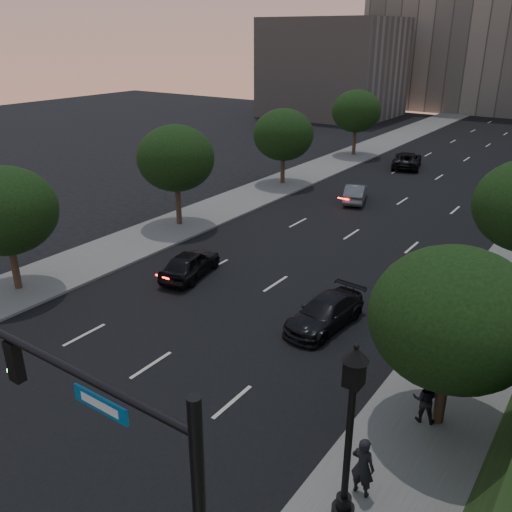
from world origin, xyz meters
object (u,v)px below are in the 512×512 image
Objects in this scene: pedestrian_a at (363,467)px; sedan_near_right at (325,313)px; sedan_far_left at (407,160)px; sedan_mid_left at (356,193)px; sedan_near_left at (190,264)px; pedestrian_c at (481,321)px; pedestrian_b at (425,399)px; street_lamp at (348,448)px.

sedan_near_right is at bearing -53.27° from pedestrian_a.
pedestrian_a is (13.30, -39.36, 0.35)m from sedan_far_left.
pedestrian_a reaches higher than sedan_mid_left.
sedan_near_left is 14.48m from pedestrian_c.
pedestrian_b reaches higher than sedan_mid_left.
sedan_mid_left is 2.49× the size of pedestrian_b.
pedestrian_c is (0.23, 6.22, 0.09)m from pedestrian_b.
pedestrian_a is at bearing 96.92° from sedan_mid_left.
pedestrian_c is (13.08, -15.90, 0.39)m from sedan_mid_left.
sedan_far_left reaches higher than sedan_mid_left.
pedestrian_b is (13.68, -35.34, 0.25)m from sedan_far_left.
pedestrian_c is at bearing -108.58° from pedestrian_b.
sedan_far_left is at bearing -102.61° from sedan_near_left.
sedan_mid_left is 28.96m from pedestrian_a.
pedestrian_c is at bearing 175.02° from sedan_near_left.
sedan_near_left and sedan_far_left have the same top height.
street_lamp is 30.12m from sedan_mid_left.
pedestrian_a reaches higher than sedan_near_left.
sedan_near_left is 14.85m from pedestrian_b.
sedan_near_left is 2.32× the size of pedestrian_c.
sedan_near_left is at bearing 16.73° from pedestrian_c.
sedan_mid_left is at bearing -76.31° from pedestrian_b.
street_lamp is 2.99× the size of pedestrian_a.
sedan_near_right is 2.47× the size of pedestrian_c.
sedan_far_left is 32.28m from pedestrian_c.
street_lamp is 3.02× the size of pedestrian_c.
street_lamp is 3.36× the size of pedestrian_b.
pedestrian_a is 1.01× the size of pedestrian_c.
sedan_far_left is at bearing -104.95° from sedan_mid_left.
sedan_mid_left is at bearing -40.61° from pedestrian_c.
pedestrian_b is (0.36, 5.21, -1.65)m from street_lamp.
street_lamp is at bearing 93.71° from pedestrian_a.
sedan_far_left is 32.43m from sedan_near_right.
sedan_far_left is (-13.32, 40.56, -1.90)m from street_lamp.
sedan_near_right is 6.96m from pedestrian_b.
pedestrian_b is at bearing 95.72° from sedan_far_left.
sedan_near_right is at bearing 88.71° from sedan_far_left.
sedan_far_left is (0.46, 30.83, 0.00)m from sedan_near_left.
street_lamp is 10.77m from sedan_near_right.
sedan_near_left is (-13.79, 9.73, -1.90)m from street_lamp.
sedan_far_left is at bearing -85.28° from pedestrian_b.
pedestrian_c is (13.91, -29.12, 0.34)m from sedan_far_left.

